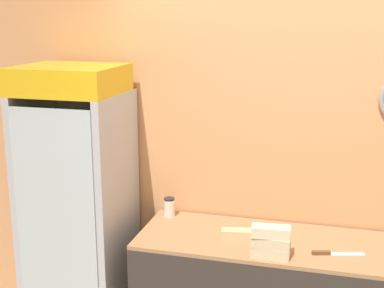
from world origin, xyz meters
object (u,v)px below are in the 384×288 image
at_px(sandwich_stack_bottom, 270,252).
at_px(chefs_knife, 331,253).
at_px(sandwich_stack_middle, 271,242).
at_px(condiment_jar, 169,207).
at_px(beverage_cooler, 81,194).
at_px(sandwich_stack_top, 271,232).
at_px(sandwich_flat_left, 239,234).

relative_size(sandwich_stack_bottom, chefs_knife, 0.72).
bearing_deg(chefs_knife, sandwich_stack_bottom, -159.15).
distance_m(sandwich_stack_middle, condiment_jar, 0.91).
relative_size(beverage_cooler, chefs_knife, 6.23).
xyz_separation_m(beverage_cooler, chefs_knife, (1.71, -0.16, -0.16)).
bearing_deg(sandwich_stack_bottom, sandwich_stack_top, 0.00).
relative_size(sandwich_stack_bottom, sandwich_flat_left, 0.98).
distance_m(sandwich_stack_middle, chefs_knife, 0.38).
distance_m(sandwich_stack_top, chefs_knife, 0.40).
bearing_deg(sandwich_flat_left, condiment_jar, 155.31).
bearing_deg(beverage_cooler, sandwich_stack_top, -12.21).
height_order(sandwich_flat_left, condiment_jar, condiment_jar).
relative_size(beverage_cooler, sandwich_stack_middle, 8.67).
xyz_separation_m(sandwich_stack_middle, sandwich_flat_left, (-0.23, 0.22, -0.07)).
bearing_deg(sandwich_stack_middle, sandwich_flat_left, 135.98).
bearing_deg(sandwich_stack_top, sandwich_flat_left, 135.98).
xyz_separation_m(beverage_cooler, sandwich_stack_bottom, (1.37, -0.30, -0.14)).
xyz_separation_m(sandwich_stack_middle, sandwich_stack_top, (0.00, 0.00, 0.06)).
bearing_deg(sandwich_stack_top, chefs_knife, 20.85).
relative_size(beverage_cooler, sandwich_stack_top, 8.42).
height_order(sandwich_stack_middle, sandwich_stack_top, sandwich_stack_top).
bearing_deg(sandwich_stack_bottom, condiment_jar, 148.59).
relative_size(sandwich_stack_middle, sandwich_flat_left, 0.98).
height_order(sandwich_stack_top, condiment_jar, sandwich_stack_top).
height_order(sandwich_stack_bottom, chefs_knife, sandwich_stack_bottom).
xyz_separation_m(sandwich_stack_bottom, sandwich_stack_top, (0.00, 0.00, 0.13)).
height_order(sandwich_stack_top, chefs_knife, sandwich_stack_top).
bearing_deg(sandwich_stack_bottom, sandwich_stack_middle, 0.00).
bearing_deg(condiment_jar, sandwich_stack_top, -31.41).
xyz_separation_m(beverage_cooler, sandwich_stack_top, (1.37, -0.30, -0.01)).
xyz_separation_m(sandwich_stack_middle, chefs_knife, (0.35, 0.13, -0.09)).
xyz_separation_m(chefs_knife, condiment_jar, (-1.12, 0.34, 0.06)).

